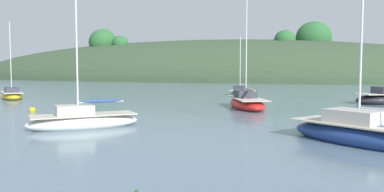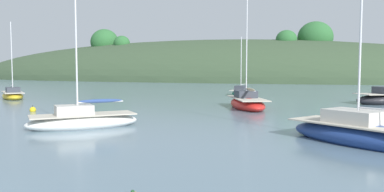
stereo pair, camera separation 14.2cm
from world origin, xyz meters
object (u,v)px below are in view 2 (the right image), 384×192
Objects in this scene: sailboat_yellow_far at (247,103)px; mooring_buoy_channel at (33,110)px; sailboat_teal_outer at (83,121)px; sailboat_navy_dinghy at (364,134)px; sailboat_orange_cutter at (241,92)px; sailboat_white_near at (13,95)px.

mooring_buoy_channel is at bearing -150.58° from sailboat_yellow_far.
sailboat_navy_dinghy reaches higher than sailboat_teal_outer.
sailboat_yellow_far reaches higher than sailboat_orange_cutter.
sailboat_white_near is at bearing 157.40° from sailboat_navy_dinghy.
sailboat_navy_dinghy is 17.46× the size of mooring_buoy_channel.
sailboat_teal_outer is at bearing -178.80° from sailboat_navy_dinghy.
sailboat_orange_cutter is 24.73m from mooring_buoy_channel.
sailboat_yellow_far is (5.87, 12.73, 0.05)m from sailboat_teal_outer.
sailboat_navy_dinghy is (13.42, 0.28, 0.05)m from sailboat_teal_outer.
sailboat_navy_dinghy is at bearing -67.20° from sailboat_orange_cutter.
sailboat_teal_outer is 13.42m from sailboat_navy_dinghy.
sailboat_orange_cutter is at bearing 86.01° from sailboat_teal_outer.
sailboat_yellow_far is 14.56m from sailboat_navy_dinghy.
sailboat_navy_dinghy is 21.86m from mooring_buoy_channel.
sailboat_white_near is at bearing 141.02° from mooring_buoy_channel.
sailboat_orange_cutter is at bearing 104.85° from sailboat_yellow_far.
sailboat_yellow_far is at bearing -75.15° from sailboat_orange_cutter.
sailboat_navy_dinghy reaches higher than sailboat_orange_cutter.
sailboat_orange_cutter is at bearing 66.51° from mooring_buoy_channel.
sailboat_yellow_far reaches higher than mooring_buoy_channel.
mooring_buoy_channel is (10.76, -8.70, -0.23)m from sailboat_white_near.
sailboat_yellow_far is at bearing 121.22° from sailboat_navy_dinghy.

